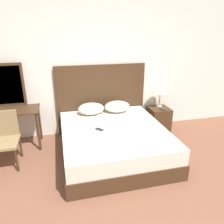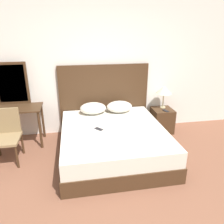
# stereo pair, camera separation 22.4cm
# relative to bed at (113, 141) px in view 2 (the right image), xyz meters

# --- Properties ---
(ground_plane) EXTENTS (16.00, 16.00, 0.00)m
(ground_plane) POSITION_rel_bed_xyz_m (-0.06, -1.44, -0.25)
(ground_plane) COLOR brown
(wall_back) EXTENTS (10.00, 0.06, 2.70)m
(wall_back) POSITION_rel_bed_xyz_m (-0.06, 1.08, 1.10)
(wall_back) COLOR white
(wall_back) RESTS_ON ground_plane
(bed) EXTENTS (1.73, 1.95, 0.50)m
(bed) POSITION_rel_bed_xyz_m (0.00, 0.00, 0.00)
(bed) COLOR #422B19
(bed) RESTS_ON ground_plane
(headboard) EXTENTS (1.82, 0.05, 1.41)m
(headboard) POSITION_rel_bed_xyz_m (0.00, 1.00, 0.46)
(headboard) COLOR #422B19
(headboard) RESTS_ON ground_plane
(pillow_left) EXTENTS (0.51, 0.39, 0.22)m
(pillow_left) POSITION_rel_bed_xyz_m (-0.26, 0.73, 0.36)
(pillow_left) COLOR silver
(pillow_left) RESTS_ON bed
(pillow_right) EXTENTS (0.51, 0.39, 0.22)m
(pillow_right) POSITION_rel_bed_xyz_m (0.26, 0.73, 0.36)
(pillow_right) COLOR silver
(pillow_right) RESTS_ON bed
(phone_on_bed) EXTENTS (0.15, 0.16, 0.01)m
(phone_on_bed) POSITION_rel_bed_xyz_m (-0.24, -0.01, 0.26)
(phone_on_bed) COLOR #232328
(phone_on_bed) RESTS_ON bed
(nightstand) EXTENTS (0.42, 0.43, 0.50)m
(nightstand) POSITION_rel_bed_xyz_m (1.19, 0.72, 0.00)
(nightstand) COLOR #422B19
(nightstand) RESTS_ON ground_plane
(table_lamp) EXTENTS (0.32, 0.32, 0.47)m
(table_lamp) POSITION_rel_bed_xyz_m (1.22, 0.81, 0.64)
(table_lamp) COLOR tan
(table_lamp) RESTS_ON nightstand
(phone_on_nightstand) EXTENTS (0.10, 0.16, 0.01)m
(phone_on_nightstand) POSITION_rel_bed_xyz_m (1.20, 0.61, 0.26)
(phone_on_nightstand) COLOR black
(phone_on_nightstand) RESTS_ON nightstand
(vanity_desk) EXTENTS (1.02, 0.52, 0.74)m
(vanity_desk) POSITION_rel_bed_xyz_m (-1.72, 0.67, 0.37)
(vanity_desk) COLOR #422B19
(vanity_desk) RESTS_ON ground_plane
(vanity_mirror) EXTENTS (0.58, 0.03, 0.78)m
(vanity_mirror) POSITION_rel_bed_xyz_m (-1.72, 0.90, 0.88)
(vanity_mirror) COLOR #422B19
(vanity_mirror) RESTS_ON vanity_desk
(chair) EXTENTS (0.45, 0.49, 0.86)m
(chair) POSITION_rel_bed_xyz_m (-1.75, 0.17, 0.23)
(chair) COLOR olive
(chair) RESTS_ON ground_plane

